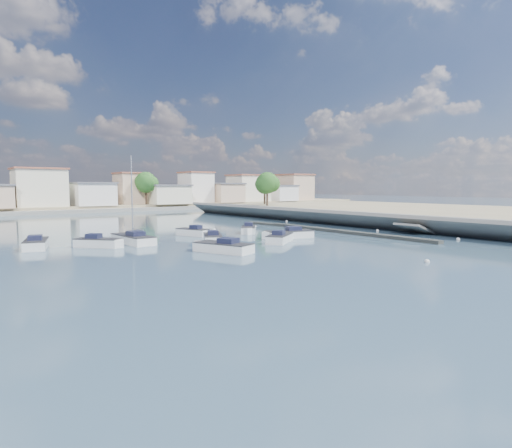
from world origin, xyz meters
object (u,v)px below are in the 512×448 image
at_px(motorboat_h, 281,238).
at_px(sailboat, 132,239).
at_px(motorboat_b, 213,239).
at_px(motorboat_f, 192,232).
at_px(motorboat_a, 221,248).
at_px(motorboat_g, 100,243).
at_px(motorboat_d, 248,230).
at_px(motorboat_c, 287,235).
at_px(motorboat_e, 36,244).

xyz_separation_m(motorboat_h, sailboat, (-12.58, 8.56, 0.03)).
height_order(motorboat_b, motorboat_f, same).
xyz_separation_m(motorboat_a, motorboat_h, (8.53, 2.01, -0.00)).
xyz_separation_m(motorboat_f, sailboat, (-8.03, -2.17, 0.03)).
relative_size(motorboat_b, sailboat, 0.52).
bearing_deg(motorboat_g, motorboat_a, -51.09).
distance_m(motorboat_a, motorboat_f, 13.34).
bearing_deg(motorboat_d, motorboat_a, -134.81).
relative_size(motorboat_a, motorboat_c, 0.98).
xyz_separation_m(motorboat_d, motorboat_h, (-2.36, -8.96, 0.00)).
distance_m(motorboat_d, motorboat_e, 23.46).
xyz_separation_m(motorboat_b, motorboat_g, (-10.41, 3.22, 0.00)).
bearing_deg(motorboat_b, sailboat, 147.29).
height_order(motorboat_d, motorboat_h, same).
bearing_deg(motorboat_h, motorboat_d, 75.23).
bearing_deg(motorboat_h, motorboat_e, 153.80).
bearing_deg(motorboat_a, sailboat, 110.95).
bearing_deg(motorboat_c, motorboat_f, 131.17).
xyz_separation_m(motorboat_d, motorboat_e, (-23.42, 1.39, 0.00)).
bearing_deg(motorboat_a, motorboat_d, 45.19).
height_order(motorboat_a, motorboat_e, same).
distance_m(motorboat_e, sailboat, 8.66).
height_order(motorboat_b, motorboat_e, same).
distance_m(motorboat_g, sailboat, 3.71).
height_order(motorboat_e, motorboat_g, same).
bearing_deg(motorboat_b, motorboat_h, -36.05).
xyz_separation_m(motorboat_b, motorboat_d, (8.04, 4.83, -0.00)).
relative_size(motorboat_f, sailboat, 0.50).
relative_size(motorboat_e, motorboat_g, 1.27).
bearing_deg(motorboat_c, motorboat_e, 161.34).
relative_size(motorboat_d, motorboat_g, 1.00).
relative_size(motorboat_e, motorboat_h, 1.13).
height_order(motorboat_a, motorboat_g, same).
xyz_separation_m(motorboat_d, motorboat_f, (-6.92, 1.77, 0.00)).
bearing_deg(motorboat_f, motorboat_d, -14.34).
relative_size(motorboat_c, motorboat_d, 1.42).
relative_size(motorboat_a, motorboat_d, 1.39).
bearing_deg(motorboat_e, motorboat_f, 1.29).
bearing_deg(motorboat_c, sailboat, 157.86).
bearing_deg(motorboat_e, motorboat_b, -22.04).
height_order(motorboat_b, motorboat_c, same).
bearing_deg(motorboat_b, motorboat_f, 80.32).
distance_m(motorboat_b, motorboat_d, 9.38).
relative_size(motorboat_g, motorboat_h, 0.89).
bearing_deg(sailboat, motorboat_d, 1.53).
height_order(motorboat_g, motorboat_h, same).
distance_m(motorboat_d, sailboat, 14.95).
bearing_deg(motorboat_e, motorboat_h, -26.20).
height_order(motorboat_e, motorboat_f, same).
xyz_separation_m(motorboat_c, motorboat_e, (-23.88, 8.06, -0.00)).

